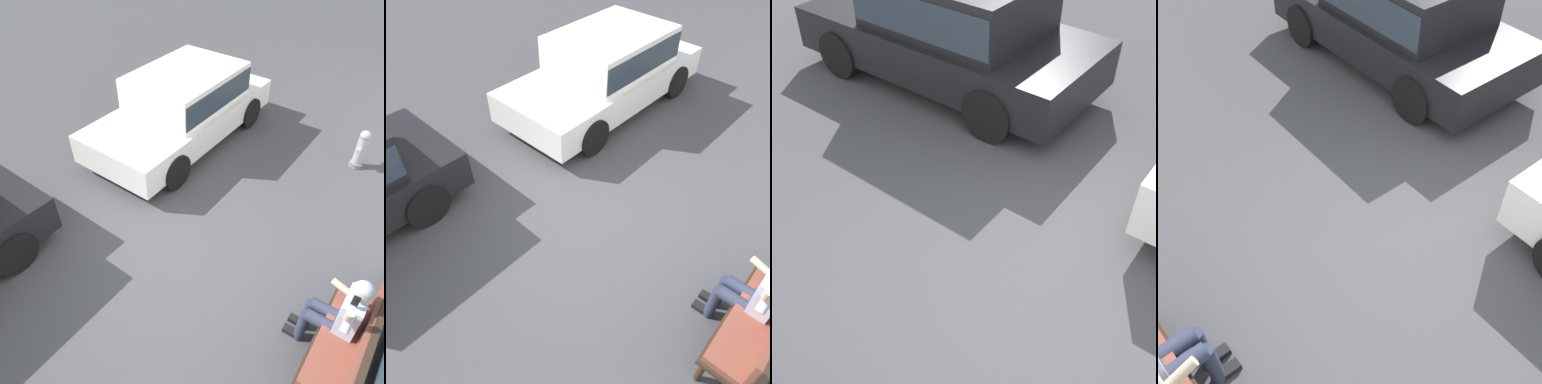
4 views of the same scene
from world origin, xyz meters
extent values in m
plane|color=#424244|center=(0.00, 0.00, 0.00)|extent=(60.00, 60.00, 0.00)
cube|color=gray|center=(0.36, 3.15, 0.18)|extent=(3.60, 0.12, 0.10)
cylinder|color=#332319|center=(-0.28, 3.00, 0.22)|extent=(0.07, 0.07, 0.43)
cylinder|color=#332319|center=(-0.28, 2.61, 0.22)|extent=(0.07, 0.07, 0.43)
cube|color=#332319|center=(0.36, 2.81, 0.46)|extent=(1.45, 0.55, 0.06)
cube|color=brown|center=(0.36, 2.81, 0.54)|extent=(1.39, 0.49, 0.10)
cube|color=#332319|center=(0.36, 3.04, 0.77)|extent=(1.45, 0.07, 0.55)
cube|color=brown|center=(0.36, 2.98, 0.77)|extent=(1.39, 0.06, 0.47)
cylinder|color=#2D3347|center=(0.26, 2.57, 0.54)|extent=(0.15, 0.42, 0.15)
cylinder|color=#2D3347|center=(0.26, 2.36, 0.27)|extent=(0.12, 0.12, 0.54)
cube|color=black|center=(0.26, 2.28, 0.04)|extent=(0.10, 0.24, 0.07)
cylinder|color=#2D3347|center=(0.08, 2.57, 0.54)|extent=(0.15, 0.42, 0.15)
cylinder|color=#2D3347|center=(0.08, 2.36, 0.27)|extent=(0.12, 0.12, 0.54)
cube|color=black|center=(0.08, 2.28, 0.04)|extent=(0.10, 0.24, 0.07)
cube|color=#2D3347|center=(0.17, 2.78, 0.54)|extent=(0.34, 0.24, 0.14)
cube|color=silver|center=(0.17, 2.78, 0.82)|extent=(0.38, 0.22, 0.56)
sphere|color=beige|center=(0.17, 2.78, 1.24)|extent=(0.22, 0.22, 0.22)
sphere|color=#B7B2AD|center=(0.17, 2.79, 1.28)|extent=(0.20, 0.20, 0.20)
cylinder|color=silver|center=(-0.07, 2.76, 0.93)|extent=(0.20, 0.10, 0.28)
cylinder|color=beige|center=(-0.12, 2.60, 0.81)|extent=(0.08, 0.27, 0.17)
cylinder|color=silver|center=(0.41, 2.78, 1.00)|extent=(0.25, 0.10, 0.22)
cylinder|color=beige|center=(0.48, 2.76, 1.19)|extent=(0.16, 0.08, 0.25)
cube|color=black|center=(0.31, 2.76, 1.23)|extent=(0.02, 0.07, 0.15)
cube|color=white|center=(-2.62, -1.55, 0.54)|extent=(4.37, 1.99, 0.57)
cube|color=white|center=(-2.79, -1.54, 1.17)|extent=(2.29, 1.71, 0.68)
cube|color=#28333D|center=(-2.79, -1.54, 1.17)|extent=(2.25, 1.74, 0.47)
cylinder|color=black|center=(-1.26, -0.70, 0.34)|extent=(0.68, 0.20, 0.68)
cylinder|color=black|center=(-1.31, -2.48, 0.34)|extent=(0.68, 0.20, 0.68)
cylinder|color=black|center=(-3.93, -0.61, 0.34)|extent=(0.68, 0.20, 0.68)
cylinder|color=black|center=(-3.99, -2.40, 0.34)|extent=(0.68, 0.20, 0.68)
cylinder|color=black|center=(1.58, -1.48, 0.34)|extent=(0.68, 0.20, 0.67)
cylinder|color=slate|center=(-3.79, 1.88, 0.05)|extent=(0.26, 0.26, 0.10)
cylinder|color=#99999E|center=(-3.79, 1.88, 0.38)|extent=(0.19, 0.19, 0.55)
sphere|color=#99999E|center=(-3.79, 1.88, 0.71)|extent=(0.20, 0.20, 0.20)
cylinder|color=#99999E|center=(-3.93, 1.88, 0.46)|extent=(0.10, 0.08, 0.08)
cylinder|color=#99999E|center=(-3.65, 1.88, 0.46)|extent=(0.10, 0.08, 0.08)
camera|label=1|loc=(2.97, 2.60, 4.54)|focal=35.00mm
camera|label=2|loc=(2.94, 2.60, 4.26)|focal=35.00mm
camera|label=3|loc=(-1.00, 2.60, 3.42)|focal=45.00mm
camera|label=4|loc=(-1.95, 2.60, 4.08)|focal=45.00mm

